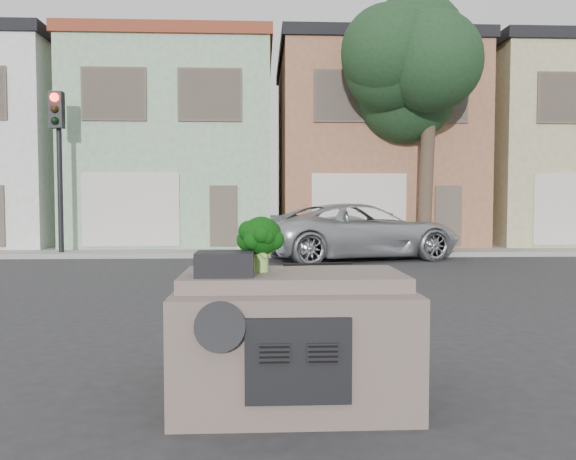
{
  "coord_description": "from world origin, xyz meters",
  "views": [
    {
      "loc": [
        -0.27,
        -8.04,
        1.75
      ],
      "look_at": [
        0.13,
        0.5,
        1.3
      ],
      "focal_mm": 35.0,
      "sensor_mm": 36.0,
      "label": 1
    }
  ],
  "objects": [
    {
      "name": "townhouse_tan",
      "position": [
        4.0,
        14.5,
        3.77
      ],
      "size": [
        7.2,
        8.2,
        7.55
      ],
      "primitive_type": "cube",
      "color": "#9C6447",
      "rests_on": "ground"
    },
    {
      "name": "townhouse_beige",
      "position": [
        11.5,
        14.5,
        3.77
      ],
      "size": [
        7.2,
        8.2,
        7.55
      ],
      "primitive_type": "cube",
      "color": "tan",
      "rests_on": "ground"
    },
    {
      "name": "townhouse_mint",
      "position": [
        -3.5,
        14.5,
        3.77
      ],
      "size": [
        7.2,
        8.2,
        7.55
      ],
      "primitive_type": "cube",
      "color": "#95BC94",
      "rests_on": "ground"
    },
    {
      "name": "instrument_hump",
      "position": [
        -0.58,
        -3.35,
        1.22
      ],
      "size": [
        0.48,
        0.38,
        0.2
      ],
      "primitive_type": "cube",
      "color": "black",
      "rests_on": "car_dashboard"
    },
    {
      "name": "traffic_signal",
      "position": [
        -6.5,
        9.5,
        2.55
      ],
      "size": [
        0.4,
        0.4,
        5.1
      ],
      "primitive_type": "cube",
      "color": "black",
      "rests_on": "ground"
    },
    {
      "name": "broccoli",
      "position": [
        -0.28,
        -3.11,
        1.37
      ],
      "size": [
        0.53,
        0.53,
        0.5
      ],
      "primitive_type": "cube",
      "rotation": [
        0.0,
        0.0,
        2.76
      ],
      "color": "black",
      "rests_on": "car_dashboard"
    },
    {
      "name": "tree_near",
      "position": [
        5.0,
        9.8,
        4.25
      ],
      "size": [
        4.4,
        4.0,
        8.5
      ],
      "primitive_type": "cube",
      "color": "#1C381E",
      "rests_on": "ground"
    },
    {
      "name": "sidewalk",
      "position": [
        0.0,
        10.5,
        0.07
      ],
      "size": [
        40.0,
        3.0,
        0.15
      ],
      "primitive_type": "cube",
      "color": "gray",
      "rests_on": "ground"
    },
    {
      "name": "silver_pickup",
      "position": [
        2.66,
        8.55,
        0.0
      ],
      "size": [
        6.52,
        4.28,
        1.67
      ],
      "primitive_type": "imported",
      "rotation": [
        0.0,
        0.0,
        1.84
      ],
      "color": "#B4B8BD",
      "rests_on": "ground"
    },
    {
      "name": "ground_plane",
      "position": [
        0.0,
        0.0,
        0.0
      ],
      "size": [
        120.0,
        120.0,
        0.0
      ],
      "primitive_type": "plane",
      "color": "#303033",
      "rests_on": "ground"
    },
    {
      "name": "car_dashboard",
      "position": [
        0.0,
        -3.0,
        0.56
      ],
      "size": [
        2.0,
        1.8,
        1.12
      ],
      "primitive_type": "cube",
      "color": "#6E5C55",
      "rests_on": "ground"
    },
    {
      "name": "wiper_arm",
      "position": [
        0.28,
        -2.62,
        1.13
      ],
      "size": [
        0.69,
        0.15,
        0.02
      ],
      "primitive_type": "cube",
      "rotation": [
        0.0,
        0.0,
        0.17
      ],
      "color": "black",
      "rests_on": "car_dashboard"
    }
  ]
}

